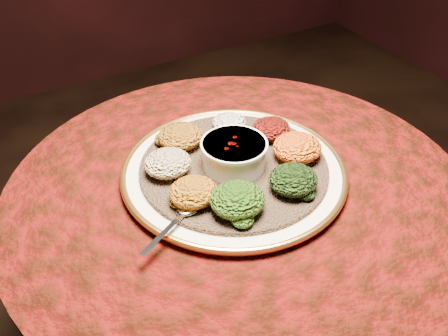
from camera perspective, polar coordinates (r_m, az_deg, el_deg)
table at (r=1.15m, az=1.56°, el=-9.00°), size 0.96×0.96×0.73m
platter at (r=1.04m, az=1.12°, el=-0.38°), size 0.51×0.51×0.02m
injera at (r=1.03m, az=1.12°, el=0.09°), size 0.48×0.48×0.01m
stew_bowl at (r=1.01m, az=1.15°, el=1.78°), size 0.14×0.14×0.06m
spoon at (r=0.92m, az=-4.59°, el=-5.13°), size 0.14×0.09×0.01m
portion_ayib at (r=1.13m, az=0.58°, el=5.23°), size 0.08×0.07×0.04m
portion_kitfo at (r=1.11m, az=5.39°, el=4.50°), size 0.09×0.08×0.04m
portion_tikil at (r=1.05m, az=8.35°, el=2.32°), size 0.10×0.10×0.05m
portion_gomen at (r=0.97m, az=7.89°, el=-1.32°), size 0.10×0.09×0.05m
portion_mixveg at (r=0.91m, az=1.55°, el=-3.65°), size 0.10×0.10×0.05m
portion_kik at (r=0.93m, az=-3.54°, el=-2.76°), size 0.09×0.09×0.04m
portion_timatim at (r=1.00m, az=-6.45°, el=0.55°), size 0.10×0.09×0.05m
portion_shiro at (r=1.08m, az=-5.00°, el=3.63°), size 0.10×0.09×0.05m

